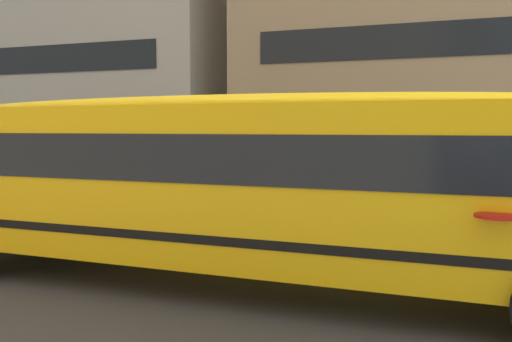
# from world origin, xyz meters

# --- Properties ---
(ground_plane) EXTENTS (400.00, 400.00, 0.00)m
(ground_plane) POSITION_xyz_m (0.00, 0.00, 0.00)
(ground_plane) COLOR #424244
(sidewalk_far) EXTENTS (120.00, 3.00, 0.01)m
(sidewalk_far) POSITION_xyz_m (0.00, 7.99, 0.01)
(sidewalk_far) COLOR gray
(sidewalk_far) RESTS_ON ground_plane
(lane_centreline) EXTENTS (110.00, 0.16, 0.01)m
(lane_centreline) POSITION_xyz_m (0.00, 0.00, 0.00)
(lane_centreline) COLOR silver
(lane_centreline) RESTS_ON ground_plane
(school_bus) EXTENTS (12.89, 3.22, 2.87)m
(school_bus) POSITION_xyz_m (-1.08, -1.32, 1.71)
(school_bus) COLOR yellow
(school_bus) RESTS_ON ground_plane
(parked_car_teal_by_lamppost) EXTENTS (3.96, 1.99, 1.64)m
(parked_car_teal_by_lamppost) POSITION_xyz_m (-11.97, 5.21, 0.84)
(parked_car_teal_by_lamppost) COLOR #195B66
(parked_car_teal_by_lamppost) RESTS_ON ground_plane
(apartment_block_far_centre) EXTENTS (15.88, 9.45, 13.30)m
(apartment_block_far_centre) POSITION_xyz_m (1.87, 14.19, 6.65)
(apartment_block_far_centre) COLOR tan
(apartment_block_far_centre) RESTS_ON ground_plane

